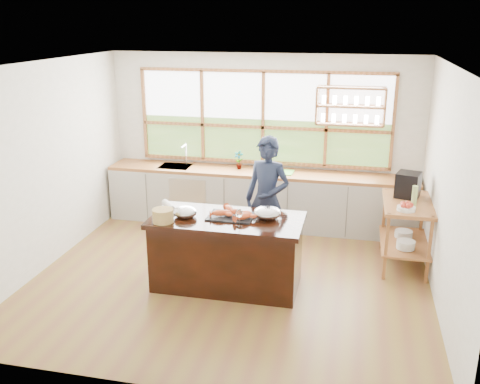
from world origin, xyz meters
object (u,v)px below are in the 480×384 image
(cook, at_px, (267,200))
(wicker_basket, at_px, (163,216))
(espresso_machine, at_px, (408,185))
(island, at_px, (227,252))

(cook, xyz_separation_m, wicker_basket, (-1.05, -1.16, 0.11))
(espresso_machine, bearing_deg, cook, -150.16)
(cook, bearing_deg, espresso_machine, 30.41)
(cook, bearing_deg, wicker_basket, -115.59)
(island, bearing_deg, wicker_basket, -157.60)
(island, bearing_deg, cook, 68.24)
(island, height_order, espresso_machine, espresso_machine)
(cook, bearing_deg, island, -95.17)
(island, relative_size, espresso_machine, 5.50)
(island, height_order, cook, cook)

